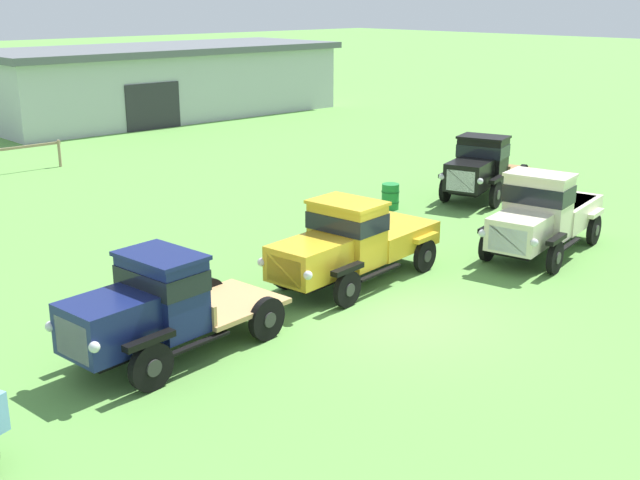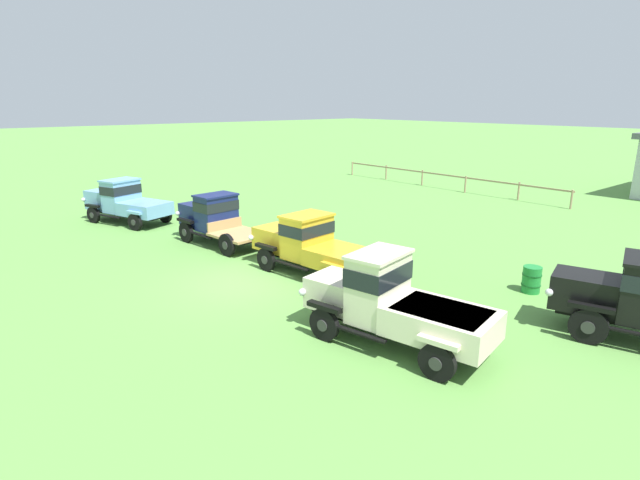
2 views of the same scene
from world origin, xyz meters
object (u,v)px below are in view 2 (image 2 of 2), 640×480
object	(u,v)px
vintage_truck_second_in_line	(214,217)
vintage_truck_far_side	(392,302)
oil_drum_beside_row	(531,279)
vintage_truck_foreground_near	(125,201)
vintage_truck_midrow_center	(311,244)
vintage_truck_back_of_row	(635,297)

from	to	relation	value
vintage_truck_second_in_line	vintage_truck_far_side	size ratio (longest dim) A/B	0.94
vintage_truck_far_side	oil_drum_beside_row	world-z (taller)	vintage_truck_far_side
vintage_truck_second_in_line	oil_drum_beside_row	world-z (taller)	vintage_truck_second_in_line
vintage_truck_foreground_near	vintage_truck_midrow_center	bearing A→B (deg)	10.51
oil_drum_beside_row	vintage_truck_far_side	bearing A→B (deg)	-95.02
vintage_truck_foreground_near	vintage_truck_back_of_row	bearing A→B (deg)	13.90
vintage_truck_far_side	vintage_truck_back_of_row	distance (m)	6.13
vintage_truck_midrow_center	vintage_truck_far_side	distance (m)	5.70
vintage_truck_far_side	oil_drum_beside_row	distance (m)	6.07
vintage_truck_second_in_line	oil_drum_beside_row	distance (m)	12.74
vintage_truck_back_of_row	oil_drum_beside_row	size ratio (longest dim) A/B	6.23
vintage_truck_foreground_near	vintage_truck_far_side	size ratio (longest dim) A/B	1.00
vintage_truck_back_of_row	oil_drum_beside_row	bearing A→B (deg)	160.15
vintage_truck_second_in_line	oil_drum_beside_row	bearing A→B (deg)	22.07
vintage_truck_foreground_near	vintage_truck_back_of_row	xyz separation A→B (m)	(21.16, 5.24, 0.06)
vintage_truck_foreground_near	vintage_truck_midrow_center	size ratio (longest dim) A/B	0.97
vintage_truck_far_side	oil_drum_beside_row	bearing A→B (deg)	84.98
vintage_truck_midrow_center	vintage_truck_back_of_row	world-z (taller)	vintage_truck_back_of_row
vintage_truck_midrow_center	vintage_truck_back_of_row	xyz separation A→B (m)	(9.16, 3.01, 0.07)
vintage_truck_second_in_line	vintage_truck_far_side	distance (m)	11.33
vintage_truck_foreground_near	oil_drum_beside_row	size ratio (longest dim) A/B	6.09
vintage_truck_second_in_line	oil_drum_beside_row	size ratio (longest dim) A/B	5.71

